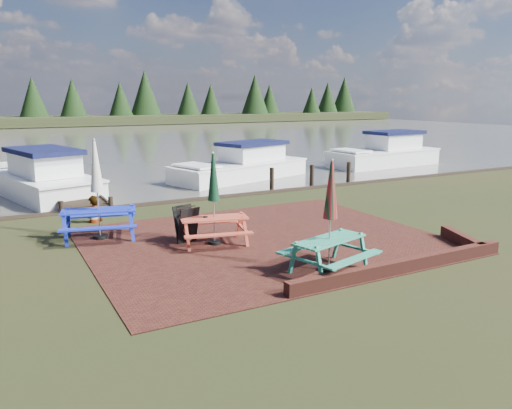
{
  "coord_description": "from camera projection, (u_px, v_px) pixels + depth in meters",
  "views": [
    {
      "loc": [
        -6.22,
        -10.18,
        3.74
      ],
      "look_at": [
        -0.2,
        1.05,
        1.0
      ],
      "focal_mm": 35.0,
      "sensor_mm": 36.0,
      "label": 1
    }
  ],
  "objects": [
    {
      "name": "picnic_table_blue",
      "position": [
        98.0,
        205.0,
        13.27
      ],
      "size": [
        2.27,
        2.12,
        2.67
      ],
      "rotation": [
        0.0,
        0.0,
        -0.24
      ],
      "color": "#1729B1",
      "rests_on": "ground"
    },
    {
      "name": "brick_wall",
      "position": [
        419.0,
        259.0,
        11.31
      ],
      "size": [
        6.21,
        1.79,
        0.3
      ],
      "color": "#4C1E16",
      "rests_on": "ground"
    },
    {
      "name": "far_treeline",
      "position": [
        35.0,
        101.0,
        68.62
      ],
      "size": [
        120.0,
        10.0,
        8.1
      ],
      "color": "black",
      "rests_on": "ground"
    },
    {
      "name": "jetty",
      "position": [
        68.0,
        187.0,
        20.51
      ],
      "size": [
        1.76,
        9.08,
        1.0
      ],
      "color": "black",
      "rests_on": "ground"
    },
    {
      "name": "person",
      "position": [
        92.0,
        196.0,
        15.07
      ],
      "size": [
        0.68,
        0.52,
        1.65
      ],
      "primitive_type": "imported",
      "rotation": [
        0.0,
        0.0,
        3.38
      ],
      "color": "gray",
      "rests_on": "ground"
    },
    {
      "name": "water",
      "position": [
        67.0,
        140.0,
        44.32
      ],
      "size": [
        120.0,
        60.0,
        0.02
      ],
      "primitive_type": "cube",
      "color": "#434139",
      "rests_on": "ground"
    },
    {
      "name": "chalkboard",
      "position": [
        186.0,
        224.0,
        13.07
      ],
      "size": [
        0.63,
        0.7,
        0.95
      ],
      "rotation": [
        0.0,
        0.0,
        0.27
      ],
      "color": "black",
      "rests_on": "ground"
    },
    {
      "name": "boat_jetty",
      "position": [
        39.0,
        180.0,
        20.28
      ],
      "size": [
        4.39,
        7.9,
        2.17
      ],
      "rotation": [
        0.0,
        0.0,
        0.26
      ],
      "color": "white",
      "rests_on": "ground"
    },
    {
      "name": "picnic_table_teal",
      "position": [
        330.0,
        234.0,
        10.78
      ],
      "size": [
        2.12,
        1.98,
        2.45
      ],
      "rotation": [
        0.0,
        0.0,
        0.27
      ],
      "color": "#2C8E70",
      "rests_on": "ground"
    },
    {
      "name": "picnic_table_red",
      "position": [
        214.0,
        213.0,
        12.79
      ],
      "size": [
        2.02,
        1.87,
        2.38
      ],
      "rotation": [
        0.0,
        0.0,
        -0.23
      ],
      "color": "#C34832",
      "rests_on": "ground"
    },
    {
      "name": "ground",
      "position": [
        283.0,
        251.0,
        12.43
      ],
      "size": [
        120.0,
        120.0,
        0.0
      ],
      "primitive_type": "plane",
      "color": "black",
      "rests_on": "ground"
    },
    {
      "name": "boat_far",
      "position": [
        386.0,
        154.0,
        29.33
      ],
      "size": [
        7.26,
        3.1,
        2.21
      ],
      "rotation": [
        0.0,
        0.0,
        1.66
      ],
      "color": "white",
      "rests_on": "ground"
    },
    {
      "name": "paving",
      "position": [
        263.0,
        240.0,
        13.29
      ],
      "size": [
        9.0,
        7.5,
        0.02
      ],
      "primitive_type": "cube",
      "color": "#3A1512",
      "rests_on": "ground"
    },
    {
      "name": "boat_near",
      "position": [
        243.0,
        167.0,
        24.55
      ],
      "size": [
        7.66,
        4.53,
        1.96
      ],
      "rotation": [
        0.0,
        0.0,
        1.87
      ],
      "color": "white",
      "rests_on": "ground"
    }
  ]
}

